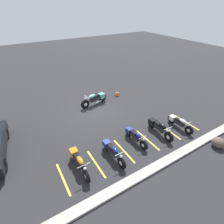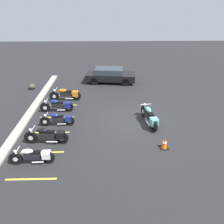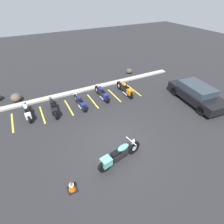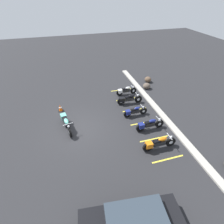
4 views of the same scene
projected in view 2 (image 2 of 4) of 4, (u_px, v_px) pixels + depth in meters
ground at (135, 121)px, 13.29m from camera, size 60.00×60.00×0.00m
motorcycle_teal_featured at (150, 117)px, 12.75m from camera, size 2.45×0.83×0.97m
parked_bike_0 at (34, 156)px, 9.67m from camera, size 0.57×2.02×0.79m
parked_bike_1 at (48, 135)px, 11.04m from camera, size 0.63×2.26×0.89m
parked_bike_2 at (59, 119)px, 12.67m from camera, size 0.56×2.00×0.79m
parked_bike_3 at (58, 105)px, 14.27m from camera, size 0.61×2.17×0.85m
parked_bike_4 at (67, 94)px, 15.91m from camera, size 0.64×2.29×0.90m
car_black at (110, 75)px, 19.40m from camera, size 2.28×4.48×1.29m
concrete_curb at (24, 122)px, 13.11m from camera, size 18.00×0.50×0.12m
landscape_rock_2 at (32, 86)px, 18.10m from camera, size 0.76×0.76×0.46m
traffic_cone at (164, 143)px, 10.78m from camera, size 0.40×0.40×0.58m
stall_line_0 at (31, 179)px, 8.98m from camera, size 0.10×2.10×0.00m
stall_line_1 at (42, 152)px, 10.58m from camera, size 0.10×2.10×0.00m
stall_line_2 at (51, 132)px, 12.18m from camera, size 0.10×2.10×0.00m
stall_line_3 at (57, 117)px, 13.77m from camera, size 0.10×2.10×0.00m
stall_line_4 at (62, 105)px, 15.37m from camera, size 0.10×2.10×0.00m
stall_line_5 at (66, 95)px, 16.97m from camera, size 0.10×2.10×0.00m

